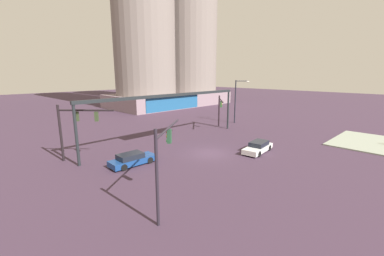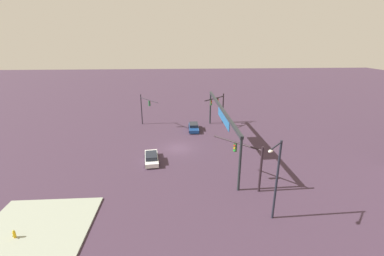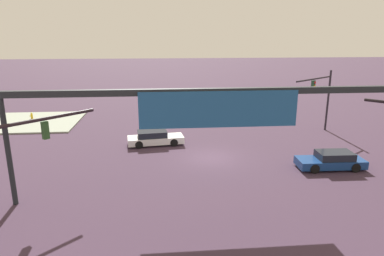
{
  "view_description": "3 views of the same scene",
  "coord_description": "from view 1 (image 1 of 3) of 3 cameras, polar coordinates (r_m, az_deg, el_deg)",
  "views": [
    {
      "loc": [
        -20.15,
        -17.47,
        8.73
      ],
      "look_at": [
        -0.36,
        2.34,
        2.6
      ],
      "focal_mm": 23.21,
      "sensor_mm": 36.0,
      "label": 1
    },
    {
      "loc": [
        35.61,
        -0.2,
        15.41
      ],
      "look_at": [
        2.25,
        1.93,
        3.95
      ],
      "focal_mm": 23.95,
      "sensor_mm": 36.0,
      "label": 2
    },
    {
      "loc": [
        3.67,
        24.37,
        9.05
      ],
      "look_at": [
        1.26,
        -2.13,
        1.79
      ],
      "focal_mm": 32.09,
      "sensor_mm": 36.0,
      "label": 3
    }
  ],
  "objects": [
    {
      "name": "sedan_car_approaching",
      "position": [
        25.05,
        -13.55,
        -7.01
      ],
      "size": [
        4.65,
        1.91,
        1.21
      ],
      "rotation": [
        0.0,
        0.0,
        -0.03
      ],
      "color": "navy",
      "rests_on": "ground"
    },
    {
      "name": "ground_plane",
      "position": [
        28.06,
        3.93,
        -5.81
      ],
      "size": [
        228.13,
        228.13,
        0.0
      ],
      "primitive_type": "plane",
      "color": "#3B2A3B"
    },
    {
      "name": "sidewalk_corner",
      "position": [
        39.29,
        36.45,
        -2.84
      ],
      "size": [
        10.59,
        9.04,
        0.15
      ],
      "primitive_type": "cube",
      "color": "gray",
      "rests_on": "ground"
    },
    {
      "name": "sedan_car_waiting_far",
      "position": [
        29.26,
        14.94,
        -4.26
      ],
      "size": [
        4.84,
        2.23,
        1.21
      ],
      "rotation": [
        0.0,
        0.0,
        3.26
      ],
      "color": "silver",
      "rests_on": "ground"
    },
    {
      "name": "traffic_signal_opposite_side",
      "position": [
        40.31,
        6.44,
        4.92
      ],
      "size": [
        4.7,
        4.48,
        5.21
      ],
      "rotation": [
        0.0,
        0.0,
        -2.38
      ],
      "color": "black",
      "rests_on": "ground"
    },
    {
      "name": "overhead_sign_gantry",
      "position": [
        31.53,
        -4.6,
        6.09
      ],
      "size": [
        24.06,
        0.43,
        6.29
      ],
      "color": "black",
      "rests_on": "ground"
    },
    {
      "name": "traffic_signal_near_corner",
      "position": [
        27.24,
        -25.56,
        1.0
      ],
      "size": [
        3.98,
        4.21,
        5.77
      ],
      "rotation": [
        0.0,
        0.0,
        -0.82
      ],
      "color": "black",
      "rests_on": "ground"
    },
    {
      "name": "streetlamp_curved_arm",
      "position": [
        45.19,
        10.26,
        6.73
      ],
      "size": [
        1.9,
        1.84,
        7.63
      ],
      "rotation": [
        0.0,
        0.0,
        -0.77
      ],
      "color": "black",
      "rests_on": "ground"
    },
    {
      "name": "traffic_signal_cross_street",
      "position": [
        15.39,
        -6.62,
        -5.89
      ],
      "size": [
        4.81,
        3.6,
        5.82
      ],
      "rotation": [
        0.0,
        0.0,
        0.64
      ],
      "color": "#241E28",
      "rests_on": "ground"
    }
  ]
}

